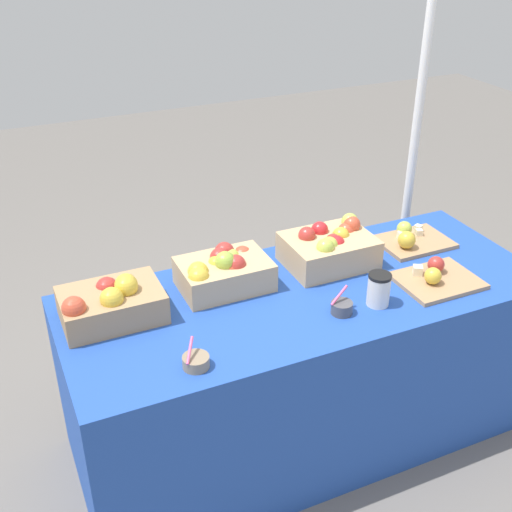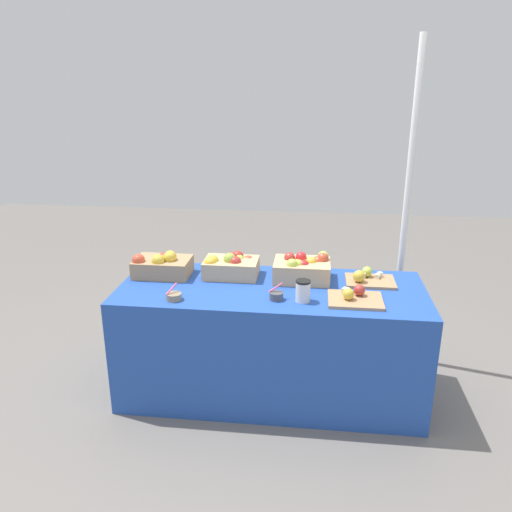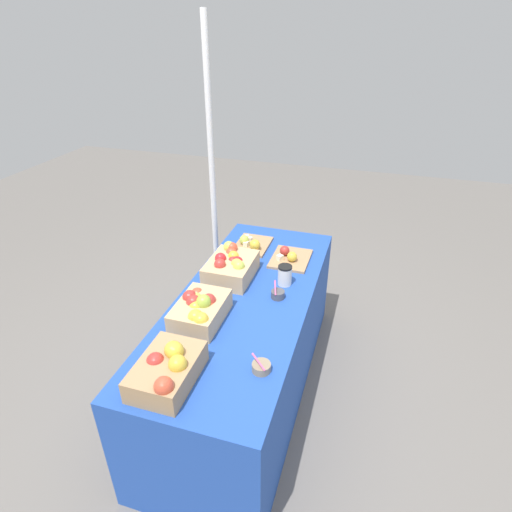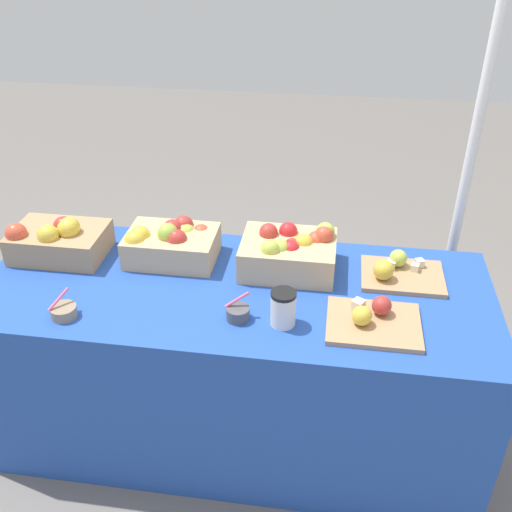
{
  "view_description": "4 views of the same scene",
  "coord_description": "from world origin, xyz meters",
  "views": [
    {
      "loc": [
        -1.06,
        -1.87,
        2.09
      ],
      "look_at": [
        -0.19,
        0.06,
        0.9
      ],
      "focal_mm": 45.52,
      "sensor_mm": 36.0,
      "label": 1
    },
    {
      "loc": [
        0.24,
        -2.88,
        1.93
      ],
      "look_at": [
        -0.11,
        0.07,
        0.91
      ],
      "focal_mm": 35.22,
      "sensor_mm": 36.0,
      "label": 2
    },
    {
      "loc": [
        -1.93,
        -0.66,
        2.16
      ],
      "look_at": [
        0.2,
        -0.01,
        0.91
      ],
      "focal_mm": 29.35,
      "sensor_mm": 36.0,
      "label": 3
    },
    {
      "loc": [
        0.34,
        -1.76,
        1.98
      ],
      "look_at": [
        0.07,
        0.05,
        0.85
      ],
      "focal_mm": 41.18,
      "sensor_mm": 36.0,
      "label": 4
    }
  ],
  "objects": [
    {
      "name": "coffee_cup",
      "position": [
        0.2,
        -0.19,
        0.8
      ],
      "size": [
        0.09,
        0.09,
        0.13
      ],
      "color": "silver",
      "rests_on": "table"
    },
    {
      "name": "sample_bowl_near",
      "position": [
        0.04,
        -0.19,
        0.76
      ],
      "size": [
        0.09,
        0.08,
        0.1
      ],
      "color": "#4C4C51",
      "rests_on": "table"
    },
    {
      "name": "sample_bowl_mid",
      "position": [
        -0.55,
        -0.26,
        0.76
      ],
      "size": [
        0.09,
        0.1,
        0.09
      ],
      "color": "gray",
      "rests_on": "table"
    },
    {
      "name": "cutting_board_front",
      "position": [
        0.5,
        -0.15,
        0.76
      ],
      "size": [
        0.31,
        0.25,
        0.09
      ],
      "color": "tan",
      "rests_on": "table"
    },
    {
      "name": "table",
      "position": [
        0.0,
        0.0,
        0.37
      ],
      "size": [
        1.9,
        0.76,
        0.74
      ],
      "primitive_type": "cube",
      "color": "#234CAD",
      "rests_on": "ground_plane"
    },
    {
      "name": "apple_crate_middle",
      "position": [
        -0.28,
        0.16,
        0.81
      ],
      "size": [
        0.35,
        0.24,
        0.17
      ],
      "color": "tan",
      "rests_on": "table"
    },
    {
      "name": "ground_plane",
      "position": [
        0.0,
        0.0,
        0.0
      ],
      "size": [
        10.0,
        10.0,
        0.0
      ],
      "primitive_type": "plane",
      "color": "slate"
    },
    {
      "name": "cutting_board_back",
      "position": [
        0.6,
        0.15,
        0.77
      ],
      "size": [
        0.31,
        0.23,
        0.09
      ],
      "color": "tan",
      "rests_on": "table"
    },
    {
      "name": "tent_pole",
      "position": [
        0.87,
        0.54,
        1.12
      ],
      "size": [
        0.04,
        0.04,
        2.24
      ],
      "primitive_type": "cylinder",
      "color": "white",
      "rests_on": "ground_plane"
    },
    {
      "name": "apple_crate_right",
      "position": [
        0.19,
        0.15,
        0.82
      ],
      "size": [
        0.36,
        0.27,
        0.18
      ],
      "color": "tan",
      "rests_on": "table"
    },
    {
      "name": "apple_crate_left",
      "position": [
        -0.73,
        0.12,
        0.81
      ],
      "size": [
        0.36,
        0.25,
        0.17
      ],
      "color": "tan",
      "rests_on": "table"
    }
  ]
}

